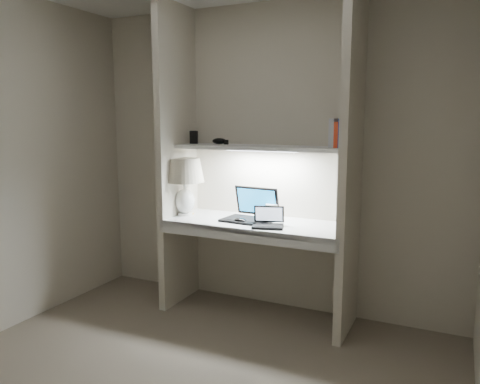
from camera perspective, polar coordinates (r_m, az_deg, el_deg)
The scene contains 17 objects.
back_wall at distance 3.89m, azimuth 3.66°, elevation 4.10°, with size 3.20×0.01×2.50m, color beige.
alcove_panel_left at distance 3.98m, azimuth -7.67°, elevation 4.14°, with size 0.06×0.55×2.50m, color beige.
alcove_panel_right at distance 3.42m, azimuth 13.39°, elevation 3.20°, with size 0.06×0.55×2.50m, color beige.
desk at distance 3.72m, azimuth 2.01°, elevation -3.93°, with size 1.40×0.55×0.04m, color white.
desk_apron at distance 3.49m, azimuth 0.32°, elevation -5.27°, with size 1.46×0.03×0.10m, color silver.
shelf at distance 3.72m, azimuth 2.64°, elevation 5.42°, with size 1.40×0.36×0.03m, color silver.
strip_light at distance 3.72m, azimuth 2.64°, elevation 5.09°, with size 0.60×0.04×0.01m, color white.
table_lamp at distance 3.92m, azimuth -6.77°, elevation 1.82°, with size 0.33×0.33×0.48m.
laptop_main at distance 3.76m, azimuth 1.36°, elevation -2.55°, with size 0.41×0.36×0.26m.
laptop_netbook at distance 3.54m, azimuth 3.46°, elevation -3.64°, with size 0.28×0.26×0.15m.
speaker at distance 3.77m, azimuth 3.87°, elevation -2.44°, with size 0.09×0.06×0.13m, color silver.
mouse at distance 3.66m, azimuth 0.01°, elevation -3.50°, with size 0.11×0.07×0.04m, color black.
cable_coil at distance 3.71m, azimuth 1.43°, elevation -3.52°, with size 0.10×0.10×0.01m, color black.
sticky_note at distance 4.02m, azimuth -6.25°, elevation -2.67°, with size 0.08×0.08×0.00m, color gold.
book_row at distance 3.53m, azimuth 12.56°, elevation 6.92°, with size 0.20×0.14×0.21m.
shelf_box at distance 4.03m, azimuth -5.65°, elevation 6.66°, with size 0.06×0.05×0.11m, color black.
shelf_gadget at distance 3.93m, azimuth -2.54°, elevation 6.22°, with size 0.12×0.09×0.05m, color black.
Camera 1 is at (1.43, -2.11, 1.58)m, focal length 35.00 mm.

